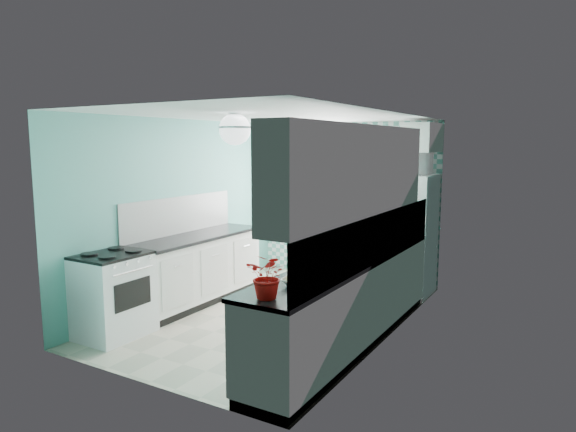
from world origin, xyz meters
The scene contains 26 objects.
floor centered at (0.00, 0.00, -0.01)m, with size 3.00×4.40×0.02m, color beige.
ceiling centered at (0.00, 0.00, 2.51)m, with size 3.00×4.40×0.02m, color white.
wall_back centered at (0.00, 2.21, 1.25)m, with size 3.00×0.02×2.50m, color #5DAFA2.
wall_front centered at (0.00, -2.21, 1.25)m, with size 3.00×0.02×2.50m, color #5DAFA2.
wall_left centered at (-1.51, 0.00, 1.25)m, with size 0.02×4.40×2.50m, color #5DAFA2.
wall_right centered at (1.51, 0.00, 1.25)m, with size 0.02×4.40×2.50m, color #5DAFA2.
accent_wall centered at (0.00, 2.19, 1.25)m, with size 3.00×0.01×2.50m, color #66B2A2.
window centered at (-0.35, 2.16, 1.55)m, with size 1.04×0.05×1.44m.
backsplash_right centered at (1.49, -0.40, 1.20)m, with size 0.02×3.60×0.51m, color white.
backsplash_left centered at (-1.49, -0.07, 1.20)m, with size 0.02×2.15×0.51m, color white.
upper_cabinets_right centered at (1.33, -0.60, 1.90)m, with size 0.33×3.20×0.90m, color white.
upper_cabinet_fridge centered at (1.30, 1.83, 2.25)m, with size 0.40×0.74×0.40m, color white.
ceiling_light centered at (0.00, -0.80, 2.32)m, with size 0.34×0.34×0.35m.
base_cabinets_right centered at (1.20, -0.40, 0.45)m, with size 0.60×3.60×0.90m, color white.
countertop_right centered at (1.19, -0.40, 0.92)m, with size 0.63×3.60×0.04m, color black.
base_cabinets_left centered at (-1.20, -0.07, 0.45)m, with size 0.60×2.15×0.90m, color white.
countertop_left centered at (-1.19, -0.07, 0.92)m, with size 0.63×2.15×0.04m, color black.
fridge centered at (1.11, 1.81, 0.87)m, with size 0.75×0.75×1.73m.
stove centered at (-1.20, -1.51, 0.49)m, with size 0.62×0.78×0.94m.
sink centered at (1.20, 0.39, 0.93)m, with size 0.45×0.38×0.53m.
rug centered at (0.11, 0.97, 0.01)m, with size 0.70×1.00×0.02m, color maroon.
dish_towel centered at (0.89, 0.57, 0.48)m, with size 0.01×0.22×0.33m, color #59C0A4.
fruit_bowl centered at (1.20, -1.56, 0.97)m, with size 0.25×0.25×0.06m, color white.
potted_plant centered at (1.20, -2.01, 1.13)m, with size 0.33×0.29×0.37m, color #A61E0A.
soap_bottle centered at (1.25, 0.88, 1.04)m, with size 0.09×0.09×0.19m, color #7F9CB4.
microwave centered at (1.11, 1.81, 1.91)m, with size 0.62×0.42×0.34m, color silver.
Camera 1 is at (3.33, -5.35, 2.16)m, focal length 32.00 mm.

